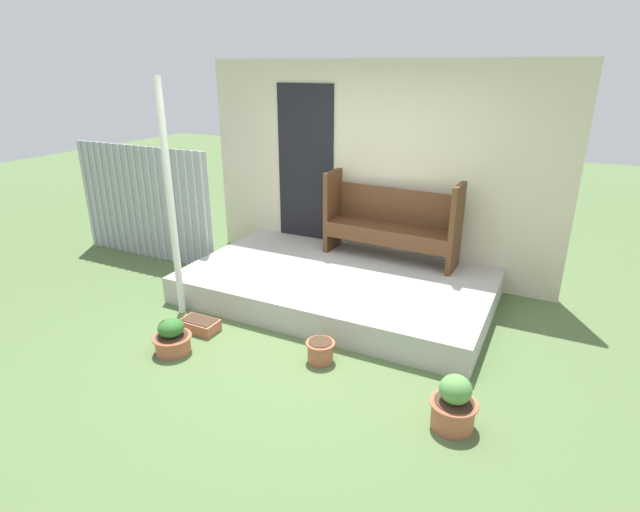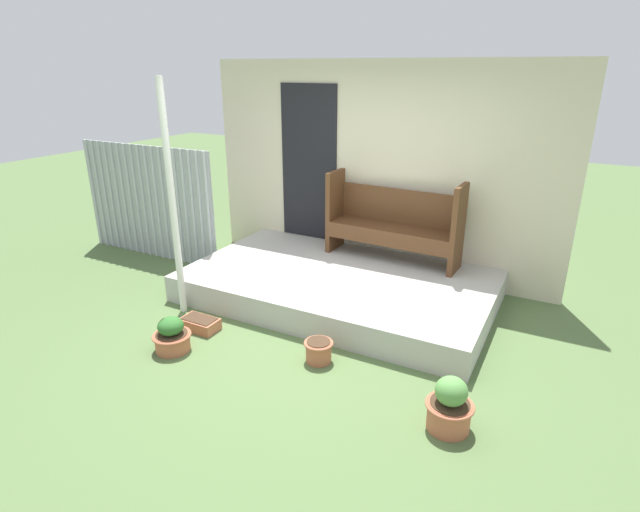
{
  "view_description": "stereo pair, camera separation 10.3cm",
  "coord_description": "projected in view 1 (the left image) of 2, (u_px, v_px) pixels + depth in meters",
  "views": [
    {
      "loc": [
        2.12,
        -3.77,
        2.51
      ],
      "look_at": [
        0.06,
        0.35,
        0.76
      ],
      "focal_mm": 28.0,
      "sensor_mm": 36.0,
      "label": 1
    },
    {
      "loc": [
        2.21,
        -3.72,
        2.51
      ],
      "look_at": [
        0.06,
        0.35,
        0.76
      ],
      "focal_mm": 28.0,
      "sensor_mm": 36.0,
      "label": 2
    }
  ],
  "objects": [
    {
      "name": "bench",
      "position": [
        391.0,
        219.0,
        5.96
      ],
      "size": [
        1.63,
        0.47,
        1.01
      ],
      "rotation": [
        0.0,
        0.0,
        -0.04
      ],
      "color": "#54331C",
      "rests_on": "porch_slab"
    },
    {
      "name": "ground_plane",
      "position": [
        299.0,
        338.0,
        4.93
      ],
      "size": [
        24.0,
        24.0,
        0.0
      ],
      "primitive_type": "plane",
      "color": "#516B3D"
    },
    {
      "name": "porch_slab",
      "position": [
        338.0,
        286.0,
        5.73
      ],
      "size": [
        3.39,
        2.0,
        0.31
      ],
      "color": "#B2AFA8",
      "rests_on": "ground_plane"
    },
    {
      "name": "fence_corrugated",
      "position": [
        143.0,
        203.0,
        6.77
      ],
      "size": [
        2.25,
        0.05,
        1.54
      ],
      "color": "#9EA3A8",
      "rests_on": "ground_plane"
    },
    {
      "name": "flower_pot_left",
      "position": [
        172.0,
        338.0,
        4.64
      ],
      "size": [
        0.36,
        0.36,
        0.34
      ],
      "color": "#B26042",
      "rests_on": "ground_plane"
    },
    {
      "name": "support_post",
      "position": [
        171.0,
        204.0,
        5.02
      ],
      "size": [
        0.07,
        0.07,
        2.43
      ],
      "color": "white",
      "rests_on": "ground_plane"
    },
    {
      "name": "house_wall",
      "position": [
        370.0,
        170.0,
        6.19
      ],
      "size": [
        4.59,
        0.08,
        2.6
      ],
      "color": "beige",
      "rests_on": "ground_plane"
    },
    {
      "name": "flower_pot_middle",
      "position": [
        320.0,
        350.0,
        4.5
      ],
      "size": [
        0.27,
        0.27,
        0.2
      ],
      "color": "#B26042",
      "rests_on": "ground_plane"
    },
    {
      "name": "planter_box_rect",
      "position": [
        200.0,
        325.0,
        5.05
      ],
      "size": [
        0.39,
        0.22,
        0.12
      ],
      "color": "#B76647",
      "rests_on": "ground_plane"
    },
    {
      "name": "flower_pot_right",
      "position": [
        454.0,
        405.0,
        3.66
      ],
      "size": [
        0.36,
        0.36,
        0.43
      ],
      "color": "#B26042",
      "rests_on": "ground_plane"
    }
  ]
}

